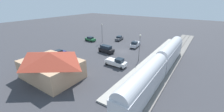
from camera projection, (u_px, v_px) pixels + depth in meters
name	position (u px, v px, depth m)	size (l,w,h in m)	color
ground_plane	(122.00, 52.00, 44.98)	(200.00, 200.00, 0.00)	#38383D
railway_track	(169.00, 61.00, 37.70)	(4.80, 70.00, 0.30)	slate
platform	(154.00, 58.00, 39.75)	(3.20, 46.00, 0.30)	#A8A399
passenger_train	(160.00, 63.00, 29.76)	(2.93, 33.58, 4.98)	silver
station_building	(51.00, 65.00, 28.98)	(12.39, 9.03, 5.56)	tan
pedestrian_on_platform	(159.00, 53.00, 40.14)	(0.36, 0.36, 1.71)	#333338
sedan_navy	(58.00, 53.00, 41.05)	(2.21, 4.64, 1.74)	navy
pickup_silver	(135.00, 44.00, 48.85)	(2.49, 5.57, 2.14)	silver
sedan_green	(90.00, 39.00, 56.01)	(4.69, 2.67, 1.74)	#236638
suv_black	(106.00, 49.00, 43.73)	(5.09, 2.82, 2.22)	black
pickup_white	(116.00, 62.00, 34.84)	(5.42, 2.51, 2.14)	white
sedan_charcoal	(119.00, 38.00, 57.09)	(2.45, 4.71, 1.74)	#47494F
light_pole_near_platform	(140.00, 45.00, 36.52)	(0.44, 0.44, 7.07)	#515156
light_pole_lot_center	(102.00, 31.00, 52.86)	(0.44, 0.44, 6.99)	#515156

